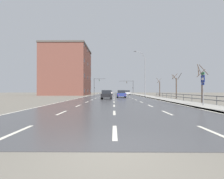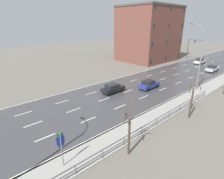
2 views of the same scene
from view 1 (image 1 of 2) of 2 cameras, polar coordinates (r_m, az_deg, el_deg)
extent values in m
cube|color=#666056|center=(52.27, 0.62, -2.05)|extent=(160.00, 160.00, 0.12)
cube|color=#3D3D3F|center=(64.27, 0.61, -1.67)|extent=(14.00, 120.00, 0.02)
cube|color=beige|center=(7.30, -28.45, -12.01)|extent=(0.16, 2.20, 0.01)
cube|color=beige|center=(12.25, -15.99, -7.28)|extent=(0.16, 2.20, 0.01)
cube|color=beige|center=(17.46, -10.91, -5.20)|extent=(0.16, 2.20, 0.01)
cube|color=beige|center=(22.77, -8.19, -4.06)|extent=(0.16, 2.20, 0.01)
cube|color=beige|center=(28.11, -6.51, -3.36)|extent=(0.16, 2.20, 0.01)
cube|color=beige|center=(33.46, -5.37, -2.87)|extent=(0.16, 2.20, 0.01)
cube|color=beige|center=(38.83, -4.54, -2.52)|extent=(0.16, 2.20, 0.01)
cube|color=beige|center=(44.21, -3.92, -2.25)|extent=(0.16, 2.20, 0.01)
cube|color=beige|center=(49.59, -3.43, -2.05)|extent=(0.16, 2.20, 0.01)
cube|color=beige|center=(54.98, -3.03, -1.88)|extent=(0.16, 2.20, 0.01)
cube|color=beige|center=(60.37, -2.71, -1.74)|extent=(0.16, 2.20, 0.01)
cube|color=beige|center=(65.76, -2.44, -1.62)|extent=(0.16, 2.20, 0.01)
cube|color=beige|center=(71.15, -2.21, -1.53)|extent=(0.16, 2.20, 0.01)
cube|color=beige|center=(76.54, -2.01, -1.44)|extent=(0.16, 2.20, 0.01)
cube|color=beige|center=(81.94, -1.84, -1.37)|extent=(0.16, 2.20, 0.01)
cube|color=beige|center=(87.33, -1.69, -1.31)|extent=(0.16, 2.20, 0.01)
cube|color=beige|center=(92.73, -1.56, -1.25)|extent=(0.16, 2.20, 0.01)
cube|color=beige|center=(98.12, -1.44, -1.20)|extent=(0.16, 2.20, 0.01)
cube|color=beige|center=(103.52, -1.33, -1.15)|extent=(0.16, 2.20, 0.01)
cube|color=beige|center=(108.92, -1.24, -1.11)|extent=(0.16, 2.20, 0.01)
cube|color=beige|center=(114.31, -1.15, -1.08)|extent=(0.16, 2.20, 0.01)
cube|color=beige|center=(119.71, -1.08, -1.04)|extent=(0.16, 2.20, 0.01)
cube|color=beige|center=(6.42, 0.90, -13.68)|extent=(0.16, 2.20, 0.01)
cube|color=beige|center=(11.75, 0.75, -7.59)|extent=(0.16, 2.20, 0.01)
cube|color=beige|center=(17.12, 0.70, -5.30)|extent=(0.16, 2.20, 0.01)
cube|color=beige|center=(22.50, 0.67, -4.11)|extent=(0.16, 2.20, 0.01)
cube|color=beige|center=(27.89, 0.66, -3.38)|extent=(0.16, 2.20, 0.01)
cube|color=beige|center=(33.28, 0.64, -2.89)|extent=(0.16, 2.20, 0.01)
cube|color=beige|center=(38.68, 0.64, -2.53)|extent=(0.16, 2.20, 0.01)
cube|color=beige|center=(44.08, 0.63, -2.26)|extent=(0.16, 2.20, 0.01)
cube|color=beige|center=(49.47, 0.62, -2.05)|extent=(0.16, 2.20, 0.01)
cube|color=beige|center=(54.87, 0.62, -1.88)|extent=(0.16, 2.20, 0.01)
cube|color=beige|center=(60.27, 0.62, -1.74)|extent=(0.16, 2.20, 0.01)
cube|color=beige|center=(65.67, 0.61, -1.63)|extent=(0.16, 2.20, 0.01)
cube|color=beige|center=(71.07, 0.61, -1.53)|extent=(0.16, 2.20, 0.01)
cube|color=beige|center=(76.47, 0.61, -1.44)|extent=(0.16, 2.20, 0.01)
cube|color=beige|center=(81.86, 0.61, -1.37)|extent=(0.16, 2.20, 0.01)
cube|color=beige|center=(87.26, 0.61, -1.31)|extent=(0.16, 2.20, 0.01)
cube|color=beige|center=(92.66, 0.61, -1.25)|extent=(0.16, 2.20, 0.01)
cube|color=beige|center=(98.06, 0.60, -1.20)|extent=(0.16, 2.20, 0.01)
cube|color=beige|center=(103.46, 0.60, -1.15)|extent=(0.16, 2.20, 0.01)
cube|color=beige|center=(108.86, 0.60, -1.11)|extent=(0.16, 2.20, 0.01)
cube|color=beige|center=(114.26, 0.60, -1.08)|extent=(0.16, 2.20, 0.01)
cube|color=beige|center=(119.66, 0.60, -1.04)|extent=(0.16, 2.20, 0.01)
cube|color=beige|center=(7.33, 30.10, -11.96)|extent=(0.16, 2.20, 0.01)
cube|color=beige|center=(12.27, 17.47, -7.26)|extent=(0.16, 2.20, 0.01)
cube|color=beige|center=(17.48, 12.30, -5.19)|extent=(0.16, 2.20, 0.01)
cube|color=beige|center=(22.78, 9.53, -4.06)|extent=(0.16, 2.20, 0.01)
cube|color=beige|center=(28.11, 7.82, -3.35)|extent=(0.16, 2.20, 0.01)
cube|color=beige|center=(33.47, 6.65, -2.87)|extent=(0.16, 2.20, 0.01)
cube|color=beige|center=(38.84, 5.81, -2.52)|extent=(0.16, 2.20, 0.01)
cube|color=beige|center=(44.22, 5.17, -2.25)|extent=(0.16, 2.20, 0.01)
cube|color=beige|center=(49.60, 4.67, -2.05)|extent=(0.16, 2.20, 0.01)
cube|color=beige|center=(54.98, 4.27, -1.88)|extent=(0.16, 2.20, 0.01)
cube|color=beige|center=(60.37, 3.94, -1.74)|extent=(0.16, 2.20, 0.01)
cube|color=beige|center=(65.76, 3.67, -1.62)|extent=(0.16, 2.20, 0.01)
cube|color=beige|center=(71.15, 3.43, -1.53)|extent=(0.16, 2.20, 0.01)
cube|color=beige|center=(76.55, 3.23, -1.44)|extent=(0.16, 2.20, 0.01)
cube|color=beige|center=(81.94, 3.06, -1.37)|extent=(0.16, 2.20, 0.01)
cube|color=beige|center=(87.34, 2.90, -1.31)|extent=(0.16, 2.20, 0.01)
cube|color=beige|center=(92.73, 2.77, -1.25)|extent=(0.16, 2.20, 0.01)
cube|color=beige|center=(98.13, 2.65, -1.20)|extent=(0.16, 2.20, 0.01)
cube|color=beige|center=(103.52, 2.54, -1.15)|extent=(0.16, 2.20, 0.01)
cube|color=beige|center=(108.92, 2.44, -1.11)|extent=(0.16, 2.20, 0.01)
cube|color=beige|center=(114.32, 2.36, -1.08)|extent=(0.16, 2.20, 0.01)
cube|color=beige|center=(119.71, 2.28, -1.04)|extent=(0.16, 2.20, 0.01)
cube|color=beige|center=(64.64, 6.70, -1.65)|extent=(0.16, 120.00, 0.01)
cube|color=beige|center=(64.63, -5.47, -1.65)|extent=(0.16, 120.00, 0.01)
cube|color=gray|center=(64.83, 8.15, -1.61)|extent=(3.00, 120.00, 0.12)
cube|color=slate|center=(64.66, 6.90, -1.61)|extent=(0.16, 120.00, 0.12)
cube|color=#515459|center=(26.75, 22.28, -1.50)|extent=(0.06, 31.92, 0.08)
cube|color=#515459|center=(26.76, 22.28, -2.35)|extent=(0.06, 31.92, 0.08)
cylinder|color=#515459|center=(19.58, 30.96, -3.23)|extent=(0.07, 0.07, 1.00)
cylinder|color=#515459|center=(21.91, 27.43, -2.93)|extent=(0.07, 0.07, 1.00)
cylinder|color=#515459|center=(24.32, 24.60, -2.67)|extent=(0.07, 0.07, 1.00)
cylinder|color=#515459|center=(26.77, 22.28, -2.46)|extent=(0.07, 0.07, 1.00)
cylinder|color=#515459|center=(29.25, 20.35, -2.28)|extent=(0.07, 0.07, 1.00)
cylinder|color=#515459|center=(31.77, 18.73, -2.13)|extent=(0.07, 0.07, 1.00)
cylinder|color=#515459|center=(34.30, 17.34, -2.00)|extent=(0.07, 0.07, 1.00)
cylinder|color=#515459|center=(36.86, 16.15, -1.88)|extent=(0.07, 0.07, 1.00)
cylinder|color=#515459|center=(39.42, 15.11, -1.78)|extent=(0.07, 0.07, 1.00)
cylinder|color=#515459|center=(42.00, 14.20, -1.69)|extent=(0.07, 0.07, 1.00)
cylinder|color=slate|center=(43.40, 10.74, 3.82)|extent=(0.20, 0.20, 9.29)
cylinder|color=slate|center=(44.04, 10.43, 10.52)|extent=(0.56, 0.11, 1.04)
cylinder|color=slate|center=(44.09, 9.54, 11.57)|extent=(0.96, 0.11, 0.72)
cylinder|color=slate|center=(44.03, 8.24, 12.13)|extent=(1.10, 0.11, 0.30)
cube|color=#333335|center=(43.98, 7.53, 12.21)|extent=(0.56, 0.24, 0.12)
cylinder|color=slate|center=(18.61, 27.54, 0.09)|extent=(0.09, 0.09, 3.26)
cube|color=#146633|center=(18.67, 27.47, 4.63)|extent=(0.03, 0.56, 0.24)
cube|color=navy|center=(18.63, 27.48, 3.10)|extent=(0.03, 0.68, 0.68)
cube|color=white|center=(18.62, 27.42, 3.10)|extent=(0.01, 0.44, 0.22)
cube|color=navy|center=(18.61, 27.48, 1.66)|extent=(0.03, 0.52, 0.22)
cylinder|color=#38383A|center=(72.08, 6.90, 0.72)|extent=(0.18, 0.18, 5.64)
cylinder|color=#38383A|center=(71.92, 4.60, 2.77)|extent=(5.81, 0.12, 0.12)
cube|color=black|center=(71.91, 4.83, 2.33)|extent=(0.20, 0.28, 0.80)
sphere|color=#2D2D2D|center=(71.77, 4.84, 2.54)|extent=(0.14, 0.14, 0.14)
sphere|color=#F2AD19|center=(71.76, 4.84, 2.33)|extent=(0.14, 0.14, 0.14)
sphere|color=#2D2D2D|center=(71.75, 4.84, 2.13)|extent=(0.14, 0.14, 0.14)
cube|color=black|center=(72.01, 6.73, 0.54)|extent=(0.18, 0.12, 0.32)
cylinder|color=#38383A|center=(70.38, -5.83, 1.08)|extent=(0.18, 0.18, 6.47)
cylinder|color=#38383A|center=(70.30, -3.99, 3.51)|extent=(4.54, 0.12, 0.12)
cube|color=black|center=(70.28, -4.18, 3.06)|extent=(0.20, 0.28, 0.80)
sphere|color=#2D2D2D|center=(70.15, -4.19, 3.28)|extent=(0.14, 0.14, 0.14)
sphere|color=#2D2D2D|center=(70.13, -4.19, 3.07)|extent=(0.14, 0.14, 0.14)
sphere|color=green|center=(70.12, -4.19, 2.86)|extent=(0.14, 0.14, 0.14)
cube|color=black|center=(70.29, -5.66, 0.56)|extent=(0.18, 0.12, 0.32)
cube|color=#B7B7BC|center=(58.67, 4.94, -1.17)|extent=(1.85, 4.14, 0.64)
cube|color=black|center=(58.42, 4.96, -0.56)|extent=(1.60, 2.03, 0.60)
cube|color=slate|center=(59.36, 4.87, -0.58)|extent=(1.41, 0.11, 0.51)
cylinder|color=black|center=(60.02, 5.59, -1.45)|extent=(0.23, 0.66, 0.66)
cylinder|color=black|center=(59.87, 4.05, -1.46)|extent=(0.23, 0.66, 0.66)
cylinder|color=black|center=(57.50, 5.86, -1.50)|extent=(0.23, 0.66, 0.66)
cylinder|color=black|center=(57.34, 4.25, -1.51)|extent=(0.23, 0.66, 0.66)
cube|color=red|center=(56.59, 4.47, -1.20)|extent=(0.16, 0.04, 0.14)
cube|color=red|center=(56.72, 5.80, -1.20)|extent=(0.16, 0.04, 0.14)
cube|color=black|center=(30.94, -1.78, -1.92)|extent=(1.81, 4.12, 0.64)
cube|color=black|center=(30.68, -1.81, -0.77)|extent=(1.58, 2.02, 0.60)
cube|color=slate|center=(31.63, -1.71, -0.80)|extent=(1.40, 0.10, 0.51)
cylinder|color=black|center=(32.19, -0.22, -2.43)|extent=(0.23, 0.66, 0.66)
cylinder|color=black|center=(32.27, -3.10, -2.42)|extent=(0.23, 0.66, 0.66)
cylinder|color=black|center=(29.65, -0.35, -2.61)|extent=(0.23, 0.66, 0.66)
cylinder|color=black|center=(29.74, -3.47, -2.60)|extent=(0.23, 0.66, 0.66)
cube|color=red|center=(28.96, -3.30, -2.03)|extent=(0.16, 0.04, 0.14)
cube|color=red|center=(28.89, -0.69, -2.03)|extent=(0.16, 0.04, 0.14)
cube|color=silver|center=(65.34, -0.66, -1.08)|extent=(1.87, 4.15, 0.64)
cube|color=black|center=(65.08, -0.66, -0.54)|extent=(1.61, 2.04, 0.60)
cube|color=slate|center=(66.03, -0.67, -0.55)|extent=(1.41, 0.12, 0.51)
cylinder|color=black|center=(66.62, 0.03, -1.34)|extent=(0.24, 0.67, 0.66)
cylinder|color=black|center=(66.61, -1.37, -1.34)|extent=(0.24, 0.67, 0.66)
cylinder|color=black|center=(64.08, 0.07, -1.38)|extent=(0.24, 0.67, 0.66)
cylinder|color=black|center=(64.07, -1.38, -1.38)|extent=(0.24, 0.67, 0.66)
cube|color=red|center=(63.31, -1.25, -1.11)|extent=(0.16, 0.04, 0.14)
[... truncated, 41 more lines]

